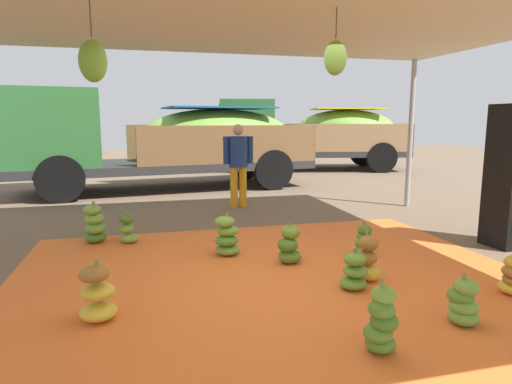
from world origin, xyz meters
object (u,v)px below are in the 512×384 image
at_px(banana_bunch_10, 128,230).
at_px(worker_0, 238,159).
at_px(banana_bunch_7, 368,260).
at_px(banana_bunch_2, 381,322).
at_px(banana_bunch_3, 289,246).
at_px(banana_bunch_5, 364,241).
at_px(banana_bunch_9, 354,272).
at_px(cargo_truck_main, 160,139).
at_px(speaker_stack, 512,177).
at_px(banana_bunch_4, 227,237).
at_px(banana_bunch_6, 463,303).
at_px(banana_bunch_8, 97,295).
at_px(cargo_truck_far, 309,133).
at_px(banana_bunch_0, 95,225).

xyz_separation_m(banana_bunch_10, worker_0, (2.07, 2.22, 0.77)).
bearing_deg(banana_bunch_7, banana_bunch_10, 139.43).
relative_size(banana_bunch_2, banana_bunch_3, 1.16).
xyz_separation_m(banana_bunch_5, banana_bunch_9, (-0.65, -1.02, -0.01)).
xyz_separation_m(cargo_truck_main, speaker_stack, (4.41, -6.36, -0.30)).
relative_size(banana_bunch_3, banana_bunch_4, 0.88).
relative_size(banana_bunch_2, banana_bunch_9, 1.29).
distance_m(banana_bunch_4, banana_bunch_5, 1.75).
bearing_deg(banana_bunch_2, speaker_stack, 34.08).
distance_m(banana_bunch_10, cargo_truck_main, 5.09).
relative_size(banana_bunch_3, banana_bunch_6, 1.11).
distance_m(banana_bunch_5, cargo_truck_main, 6.77).
relative_size(banana_bunch_10, worker_0, 0.28).
bearing_deg(speaker_stack, banana_bunch_3, 179.75).
xyz_separation_m(banana_bunch_7, banana_bunch_10, (-2.55, 2.19, -0.05)).
bearing_deg(cargo_truck_main, banana_bunch_7, -75.13).
bearing_deg(banana_bunch_9, banana_bunch_5, 57.61).
height_order(banana_bunch_8, cargo_truck_far, cargo_truck_far).
bearing_deg(banana_bunch_6, banana_bunch_9, 119.98).
bearing_deg(banana_bunch_3, banana_bunch_9, -68.83).
relative_size(banana_bunch_0, banana_bunch_2, 1.03).
height_order(banana_bunch_5, banana_bunch_8, banana_bunch_8).
relative_size(banana_bunch_10, speaker_stack, 0.24).
relative_size(banana_bunch_8, speaker_stack, 0.28).
xyz_separation_m(banana_bunch_4, banana_bunch_9, (1.04, -1.46, -0.06)).
bearing_deg(banana_bunch_6, banana_bunch_4, 123.43).
height_order(banana_bunch_5, worker_0, worker_0).
distance_m(banana_bunch_8, speaker_stack, 5.40).
distance_m(banana_bunch_0, banana_bunch_6, 4.74).
bearing_deg(banana_bunch_10, banana_bunch_2, -61.96).
bearing_deg(cargo_truck_main, banana_bunch_2, -81.69).
distance_m(banana_bunch_0, speaker_stack, 5.78).
height_order(banana_bunch_2, worker_0, worker_0).
bearing_deg(cargo_truck_main, banana_bunch_9, -77.43).
bearing_deg(banana_bunch_8, banana_bunch_3, 26.34).
relative_size(banana_bunch_2, banana_bunch_8, 1.08).
xyz_separation_m(banana_bunch_5, banana_bunch_8, (-3.11, -1.09, 0.03)).
height_order(banana_bunch_0, banana_bunch_6, banana_bunch_0).
distance_m(banana_bunch_2, banana_bunch_9, 1.26).
relative_size(banana_bunch_0, banana_bunch_7, 1.11).
bearing_deg(speaker_stack, banana_bunch_8, -168.97).
relative_size(banana_bunch_3, banana_bunch_10, 1.08).
relative_size(banana_bunch_7, cargo_truck_main, 0.07).
xyz_separation_m(banana_bunch_2, banana_bunch_10, (-1.91, 3.58, -0.06)).
distance_m(banana_bunch_2, banana_bunch_5, 2.45).
relative_size(banana_bunch_4, banana_bunch_6, 1.26).
bearing_deg(banana_bunch_10, banana_bunch_9, -46.06).
xyz_separation_m(banana_bunch_7, cargo_truck_main, (-1.89, 7.12, 1.02)).
bearing_deg(banana_bunch_6, banana_bunch_5, 86.85).
height_order(banana_bunch_7, speaker_stack, speaker_stack).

